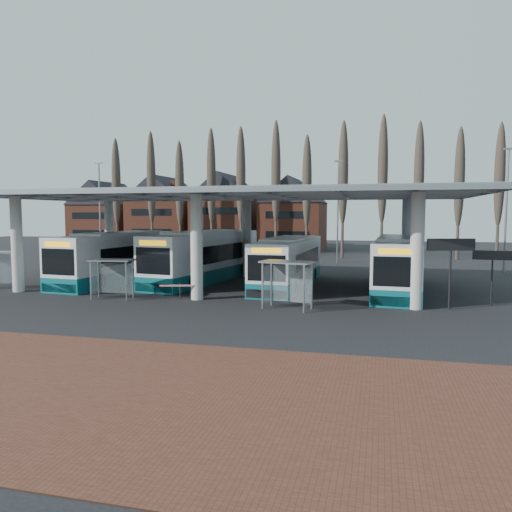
% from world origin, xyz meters
% --- Properties ---
extents(ground, '(140.00, 140.00, 0.00)m').
position_xyz_m(ground, '(0.00, 0.00, 0.00)').
color(ground, black).
rests_on(ground, ground).
extents(brick_strip, '(70.00, 10.00, 0.03)m').
position_xyz_m(brick_strip, '(0.00, -12.00, 0.01)').
color(brick_strip, brown).
rests_on(brick_strip, ground).
extents(station_canopy, '(32.00, 16.00, 6.34)m').
position_xyz_m(station_canopy, '(0.00, 8.00, 5.68)').
color(station_canopy, beige).
rests_on(station_canopy, ground).
extents(poplar_row, '(45.10, 1.10, 14.50)m').
position_xyz_m(poplar_row, '(0.00, 33.00, 8.78)').
color(poplar_row, '#473D33').
rests_on(poplar_row, ground).
extents(townhouse_row, '(36.80, 10.30, 12.25)m').
position_xyz_m(townhouse_row, '(-15.75, 44.00, 5.94)').
color(townhouse_row, brown).
rests_on(townhouse_row, ground).
extents(lamp_post_a, '(0.80, 0.16, 10.17)m').
position_xyz_m(lamp_post_a, '(-18.00, 22.00, 5.34)').
color(lamp_post_a, slate).
rests_on(lamp_post_a, ground).
extents(lamp_post_b, '(0.80, 0.16, 10.17)m').
position_xyz_m(lamp_post_b, '(6.00, 26.00, 5.34)').
color(lamp_post_b, slate).
rests_on(lamp_post_b, ground).
extents(lamp_post_c, '(0.80, 0.16, 10.17)m').
position_xyz_m(lamp_post_c, '(20.00, 20.00, 5.34)').
color(lamp_post_c, slate).
rests_on(lamp_post_c, ground).
extents(bus_0, '(3.87, 13.12, 3.59)m').
position_xyz_m(bus_0, '(-8.31, 8.70, 1.69)').
color(bus_0, silver).
rests_on(bus_0, ground).
extents(bus_1, '(4.77, 13.47, 3.67)m').
position_xyz_m(bus_1, '(-2.33, 10.33, 1.73)').
color(bus_1, silver).
rests_on(bus_1, ground).
extents(bus_2, '(2.95, 12.03, 3.32)m').
position_xyz_m(bus_2, '(4.13, 9.22, 1.57)').
color(bus_2, silver).
rests_on(bus_2, ground).
extents(bus_3, '(3.29, 12.64, 3.48)m').
position_xyz_m(bus_3, '(11.30, 8.68, 1.64)').
color(bus_3, silver).
rests_on(bus_3, ground).
extents(shelter_1, '(2.59, 1.49, 2.30)m').
position_xyz_m(shelter_1, '(-4.83, 1.60, 1.67)').
color(shelter_1, gray).
rests_on(shelter_1, ground).
extents(shelter_2, '(2.91, 1.92, 2.49)m').
position_xyz_m(shelter_2, '(5.57, 1.03, 1.81)').
color(shelter_2, gray).
rests_on(shelter_2, ground).
extents(info_sign_0, '(2.40, 0.77, 3.65)m').
position_xyz_m(info_sign_0, '(13.66, 2.80, 3.06)').
color(info_sign_0, black).
rests_on(info_sign_0, ground).
extents(info_sign_1, '(1.99, 0.27, 2.96)m').
position_xyz_m(info_sign_1, '(15.99, 4.50, 2.48)').
color(info_sign_1, black).
rests_on(info_sign_1, ground).
extents(barrier, '(1.92, 0.80, 0.99)m').
position_xyz_m(barrier, '(-0.98, 2.01, 0.76)').
color(barrier, black).
rests_on(barrier, ground).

